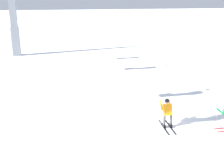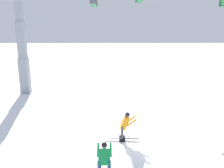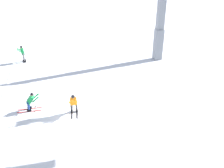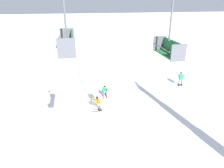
{
  "view_description": "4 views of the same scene",
  "coord_description": "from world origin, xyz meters",
  "px_view_note": "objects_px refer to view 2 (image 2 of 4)",
  "views": [
    {
      "loc": [
        -12.66,
        4.89,
        6.29
      ],
      "look_at": [
        0.19,
        2.07,
        2.2
      ],
      "focal_mm": 45.43,
      "sensor_mm": 36.0,
      "label": 1
    },
    {
      "loc": [
        -1.48,
        -10.13,
        5.02
      ],
      "look_at": [
        -1.02,
        2.59,
        2.1
      ],
      "focal_mm": 34.18,
      "sensor_mm": 36.0,
      "label": 2
    },
    {
      "loc": [
        13.31,
        -1.14,
        9.24
      ],
      "look_at": [
        0.07,
        1.87,
        2.18
      ],
      "focal_mm": 39.03,
      "sensor_mm": 36.0,
      "label": 3
    },
    {
      "loc": [
        1.37,
        16.2,
        9.58
      ],
      "look_at": [
        -1.47,
        0.97,
        3.19
      ],
      "focal_mm": 33.63,
      "sensor_mm": 36.0,
      "label": 4
    }
  ],
  "objects_px": {
    "skier_carving_main": "(125,125)",
    "skier_distant_uphill": "(104,159)",
    "lift_tower_near": "(22,47)",
    "chairlift_seat_nearest": "(93,1)"
  },
  "relations": [
    {
      "from": "skier_carving_main",
      "to": "skier_distant_uphill",
      "type": "bearing_deg",
      "value": -109.68
    },
    {
      "from": "skier_carving_main",
      "to": "skier_distant_uphill",
      "type": "height_order",
      "value": "skier_carving_main"
    },
    {
      "from": "lift_tower_near",
      "to": "chairlift_seat_nearest",
      "type": "distance_m",
      "value": 7.13
    },
    {
      "from": "skier_distant_uphill",
      "to": "chairlift_seat_nearest",
      "type": "bearing_deg",
      "value": 94.21
    },
    {
      "from": "lift_tower_near",
      "to": "skier_distant_uphill",
      "type": "relative_size",
      "value": 6.17
    },
    {
      "from": "skier_distant_uphill",
      "to": "lift_tower_near",
      "type": "bearing_deg",
      "value": 120.31
    },
    {
      "from": "skier_distant_uphill",
      "to": "skier_carving_main",
      "type": "bearing_deg",
      "value": 70.32
    },
    {
      "from": "skier_carving_main",
      "to": "chairlift_seat_nearest",
      "type": "xyz_separation_m",
      "value": [
        -1.88,
        9.14,
        6.96
      ]
    },
    {
      "from": "skier_carving_main",
      "to": "lift_tower_near",
      "type": "height_order",
      "value": "lift_tower_near"
    },
    {
      "from": "skier_carving_main",
      "to": "chairlift_seat_nearest",
      "type": "distance_m",
      "value": 11.64
    }
  ]
}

